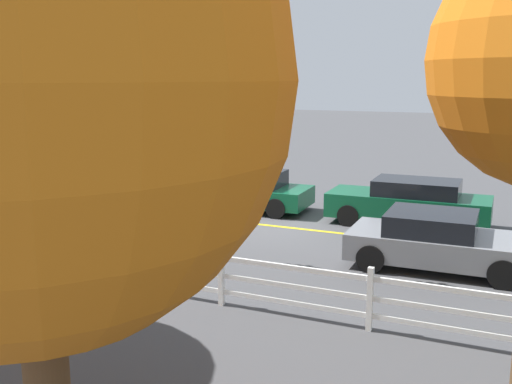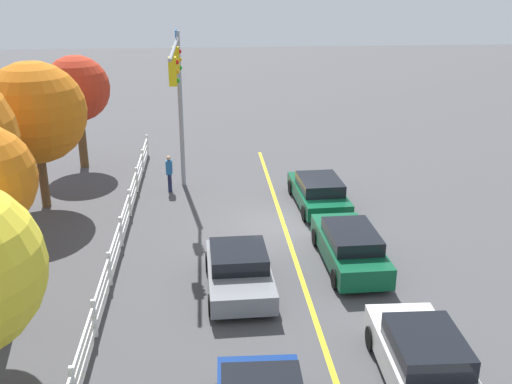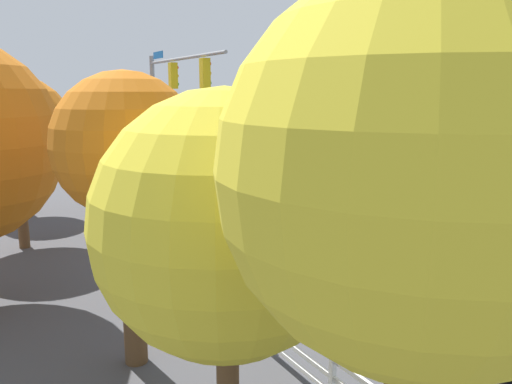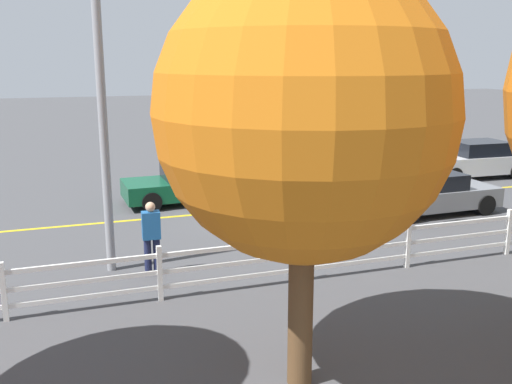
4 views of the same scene
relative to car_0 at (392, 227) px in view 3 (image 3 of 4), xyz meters
The scene contains 13 objects.
ground_plane 4.18m from the car_0, 25.30° to the left, with size 120.00×120.00×0.00m, color #444447.
lane_center_stripe 1.91m from the car_0, 98.70° to the left, with size 28.00×0.16×0.01m, color gold.
signal_assembly 9.90m from the car_0, 40.82° to the left, with size 7.19×0.37×7.16m.
car_0 is the anchor object (origin of this frame).
car_2 5.46m from the car_0, ahead, with size 4.63×2.09×1.31m.
car_3 4.05m from the car_0, 108.76° to the left, with size 4.11×2.10×1.30m.
pedestrian 10.16m from the car_0, 39.20° to the left, with size 0.41×0.28×1.69m.
white_rail_fence 7.94m from the car_0, 84.72° to the left, with size 26.10×0.10×1.15m.
tree_0 12.34m from the car_0, 123.39° to the left, with size 3.81×3.81×5.59m.
tree_1 13.71m from the car_0, 60.79° to the left, with size 4.15×4.15×6.14m.
tree_2 16.59m from the car_0, 42.50° to the left, with size 3.24×3.24×5.66m.
tree_3 14.93m from the car_0, 134.87° to the left, with size 3.05×3.05×6.45m.
tree_5 11.54m from the car_0, 107.15° to the left, with size 2.81×2.81×5.92m.
Camera 3 is at (-16.43, 11.29, 5.50)m, focal length 35.09 mm.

